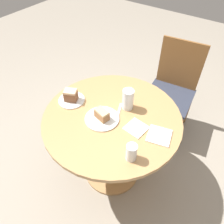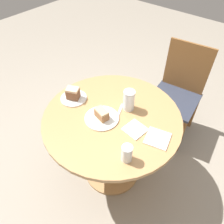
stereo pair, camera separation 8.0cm
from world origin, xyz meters
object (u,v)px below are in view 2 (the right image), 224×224
(plate_far, at_px, (74,98))
(cake_slice_far, at_px, (73,93))
(glass_lemonade, at_px, (129,101))
(plate_near, at_px, (102,118))
(cake_slice_near, at_px, (102,114))
(glass_water, at_px, (127,154))
(chair, at_px, (177,92))

(plate_far, distance_m, cake_slice_far, 0.05)
(plate_far, bearing_deg, glass_lemonade, 25.19)
(plate_near, bearing_deg, glass_lemonade, 67.91)
(cake_slice_near, relative_size, glass_lemonade, 0.71)
(plate_near, relative_size, plate_far, 1.21)
(plate_far, relative_size, cake_slice_near, 1.78)
(plate_near, height_order, cake_slice_far, cake_slice_far)
(plate_near, xyz_separation_m, cake_slice_near, (0.00, 0.00, 0.04))
(cake_slice_near, relative_size, glass_water, 0.96)
(chair, relative_size, plate_far, 4.73)
(chair, xyz_separation_m, cake_slice_far, (-0.47, -0.88, 0.30))
(chair, distance_m, cake_slice_far, 1.05)
(glass_water, bearing_deg, cake_slice_near, 155.05)
(chair, bearing_deg, cake_slice_near, -107.67)
(glass_lemonade, xyz_separation_m, glass_water, (0.25, -0.35, -0.02))
(chair, distance_m, glass_water, 1.11)
(chair, relative_size, plate_near, 3.91)
(glass_lemonade, height_order, glass_water, glass_lemonade)
(cake_slice_far, relative_size, glass_lemonade, 0.71)
(cake_slice_far, xyz_separation_m, glass_lemonade, (0.39, 0.18, 0.02))
(plate_near, relative_size, glass_lemonade, 1.52)
(plate_far, height_order, cake_slice_far, cake_slice_far)
(plate_near, height_order, plate_far, same)
(plate_far, relative_size, cake_slice_far, 1.76)
(plate_near, relative_size, glass_water, 2.07)
(cake_slice_far, bearing_deg, plate_far, 0.00)
(plate_far, relative_size, glass_water, 1.71)
(chair, height_order, plate_far, chair)
(plate_near, xyz_separation_m, glass_lemonade, (0.08, 0.20, 0.06))
(plate_near, relative_size, cake_slice_near, 2.15)
(chair, xyz_separation_m, cake_slice_near, (-0.17, -0.90, 0.30))
(plate_near, height_order, glass_lemonade, glass_lemonade)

